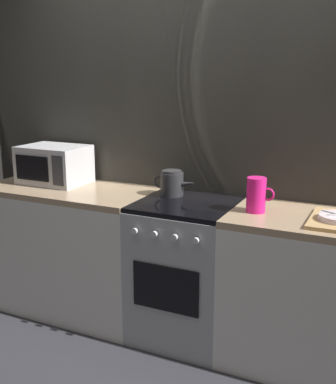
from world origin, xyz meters
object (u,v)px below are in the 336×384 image
(kettle, at_px, (172,183))
(pitcher, at_px, (256,195))
(stove_unit, at_px, (186,270))
(microwave, at_px, (54,165))

(kettle, relative_size, pitcher, 1.42)
(stove_unit, distance_m, pitcher, 0.71)
(stove_unit, height_order, microwave, microwave)
(microwave, distance_m, pitcher, 1.51)
(kettle, bearing_deg, microwave, -177.94)
(stove_unit, relative_size, microwave, 1.96)
(stove_unit, height_order, kettle, kettle)
(stove_unit, bearing_deg, kettle, 144.00)
(stove_unit, distance_m, microwave, 1.22)
(stove_unit, relative_size, pitcher, 4.50)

